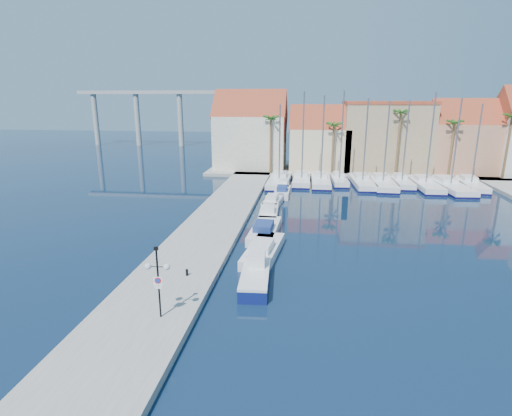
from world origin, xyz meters
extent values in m
plane|color=black|center=(0.00, 0.00, 0.00)|extent=(260.00, 260.00, 0.00)
cube|color=gray|center=(-9.00, 13.50, 0.25)|extent=(6.00, 77.00, 0.50)
cube|color=gray|center=(10.00, 48.00, 0.25)|extent=(54.00, 16.00, 0.50)
cylinder|color=black|center=(-7.84, -3.87, 2.61)|extent=(0.11, 0.11, 4.21)
cylinder|color=black|center=(-8.10, -3.88, 3.56)|extent=(0.53, 0.08, 0.05)
cylinder|color=black|center=(-7.57, -3.86, 3.56)|extent=(0.53, 0.08, 0.05)
sphere|color=white|center=(-8.36, -3.89, 3.56)|extent=(0.38, 0.38, 0.38)
sphere|color=white|center=(-7.31, -3.84, 3.56)|extent=(0.38, 0.38, 0.38)
cube|color=black|center=(-7.84, -3.87, 4.61)|extent=(0.24, 0.14, 0.17)
cube|color=white|center=(-7.83, -3.93, 2.71)|extent=(0.53, 0.06, 0.53)
cylinder|color=red|center=(-7.83, -3.96, 2.77)|extent=(0.36, 0.03, 0.36)
cylinder|color=#1933A5|center=(-7.83, -3.97, 2.77)|extent=(0.25, 0.03, 0.25)
cube|color=white|center=(-7.83, -3.93, 2.34)|extent=(0.42, 0.05, 0.15)
cylinder|color=black|center=(-7.97, 1.60, 0.73)|extent=(0.18, 0.18, 0.45)
cube|color=navy|center=(-3.19, 1.79, 0.42)|extent=(2.17, 5.68, 0.84)
cube|color=white|center=(-3.19, 1.79, 0.93)|extent=(2.17, 5.68, 0.19)
cube|color=white|center=(-3.26, 2.90, 1.44)|extent=(1.29, 1.55, 1.02)
cube|color=white|center=(-3.25, 7.21, 0.40)|extent=(3.05, 7.41, 0.80)
cube|color=white|center=(-3.33, 6.49, 1.10)|extent=(1.87, 2.68, 0.60)
cube|color=white|center=(-3.70, 12.29, 0.40)|extent=(2.63, 7.32, 0.80)
cube|color=navy|center=(-3.73, 11.56, 1.10)|extent=(1.73, 2.60, 0.60)
cube|color=white|center=(-3.91, 18.25, 0.40)|extent=(2.11, 5.96, 0.80)
cube|color=white|center=(-3.88, 17.66, 1.10)|extent=(1.40, 2.11, 0.60)
cube|color=white|center=(-3.90, 23.21, 0.40)|extent=(2.30, 5.73, 0.80)
cube|color=white|center=(-3.96, 22.65, 1.10)|extent=(1.43, 2.06, 0.60)
cube|color=white|center=(-3.11, 28.38, 0.40)|extent=(1.92, 5.84, 0.80)
cube|color=navy|center=(-3.12, 27.80, 1.10)|extent=(1.32, 2.05, 0.60)
cube|color=white|center=(-3.30, 32.77, 0.40)|extent=(1.99, 5.31, 0.80)
cube|color=white|center=(-3.27, 32.25, 1.10)|extent=(1.28, 1.89, 0.60)
cube|color=white|center=(-3.92, 38.49, 0.40)|extent=(2.02, 5.93, 0.80)
cube|color=white|center=(-3.90, 37.90, 1.10)|extent=(1.37, 2.09, 0.60)
cube|color=white|center=(-4.03, 35.42, 0.50)|extent=(3.20, 11.45, 1.00)
cube|color=#0D0D42|center=(-4.03, 35.42, 0.18)|extent=(3.26, 11.51, 0.28)
cube|color=white|center=(-4.01, 36.56, 1.30)|extent=(2.14, 3.46, 0.60)
cylinder|color=slate|center=(-4.04, 34.85, 6.30)|extent=(0.20, 0.20, 10.60)
cube|color=white|center=(-0.74, 36.53, 0.50)|extent=(2.52, 9.50, 1.00)
cube|color=#0D0D42|center=(-0.74, 36.53, 0.18)|extent=(2.58, 9.56, 0.28)
cube|color=white|center=(-0.73, 37.48, 1.30)|extent=(1.74, 2.86, 0.60)
cylinder|color=slate|center=(-0.74, 36.06, 7.19)|extent=(0.20, 0.20, 12.39)
cube|color=white|center=(2.10, 36.18, 0.50)|extent=(2.71, 10.20, 1.00)
cube|color=#0D0D42|center=(2.10, 36.18, 0.18)|extent=(2.77, 10.26, 0.28)
cube|color=white|center=(2.09, 37.20, 1.30)|extent=(1.87, 3.07, 0.60)
cylinder|color=slate|center=(2.10, 35.67, 6.93)|extent=(0.20, 0.20, 11.86)
cube|color=white|center=(4.83, 36.97, 0.50)|extent=(2.48, 8.17, 1.00)
cube|color=#0D0D42|center=(4.83, 36.97, 0.18)|extent=(2.54, 8.23, 0.28)
cube|color=white|center=(4.79, 37.78, 1.30)|extent=(1.58, 2.49, 0.60)
cylinder|color=slate|center=(4.85, 36.57, 7.25)|extent=(0.20, 0.20, 12.50)
cube|color=white|center=(8.07, 35.92, 0.50)|extent=(3.24, 10.39, 1.00)
cube|color=#0D0D42|center=(8.07, 35.92, 0.18)|extent=(3.30, 10.45, 0.28)
cube|color=white|center=(8.02, 36.94, 1.30)|extent=(2.04, 3.18, 0.60)
cylinder|color=slate|center=(8.10, 35.40, 6.73)|extent=(0.20, 0.20, 11.45)
cube|color=white|center=(10.97, 35.79, 0.50)|extent=(3.10, 11.23, 1.00)
cube|color=#0D0D42|center=(10.97, 35.79, 0.18)|extent=(3.17, 11.29, 0.28)
cube|color=white|center=(10.99, 36.91, 1.30)|extent=(2.09, 3.39, 0.60)
cylinder|color=slate|center=(10.96, 35.23, 6.54)|extent=(0.20, 0.20, 11.08)
cube|color=white|center=(13.81, 36.77, 0.50)|extent=(2.34, 8.71, 1.00)
cube|color=#0D0D42|center=(13.81, 36.77, 0.18)|extent=(2.40, 8.77, 0.28)
cube|color=white|center=(13.81, 37.64, 1.30)|extent=(1.60, 2.62, 0.60)
cylinder|color=slate|center=(13.82, 36.33, 6.59)|extent=(0.20, 0.20, 11.19)
cube|color=white|center=(16.74, 35.34, 0.50)|extent=(3.01, 10.66, 1.00)
cube|color=#0D0D42|center=(16.74, 35.34, 0.18)|extent=(3.07, 10.73, 0.28)
cube|color=white|center=(16.71, 36.40, 1.30)|extent=(2.01, 3.23, 0.60)
cylinder|color=slate|center=(16.75, 34.81, 7.11)|extent=(0.20, 0.20, 12.21)
cube|color=white|center=(19.92, 34.97, 0.50)|extent=(4.03, 12.02, 1.00)
cube|color=#0D0D42|center=(19.92, 34.97, 0.18)|extent=(4.09, 12.09, 0.28)
cube|color=white|center=(19.82, 36.15, 1.30)|extent=(2.43, 3.71, 0.60)
cylinder|color=slate|center=(19.97, 34.38, 6.74)|extent=(0.20, 0.20, 11.48)
cube|color=white|center=(23.22, 36.29, 0.50)|extent=(3.26, 10.04, 1.00)
cube|color=#0D0D42|center=(23.22, 36.29, 0.18)|extent=(3.32, 10.11, 0.28)
cube|color=white|center=(23.29, 37.28, 1.30)|extent=(2.00, 3.09, 0.60)
cylinder|color=slate|center=(23.19, 35.80, 6.38)|extent=(0.20, 0.20, 10.76)
cube|color=beige|center=(-10.00, 47.00, 5.00)|extent=(12.00, 9.00, 9.00)
cube|color=maroon|center=(-10.00, 47.00, 9.50)|extent=(12.30, 9.00, 9.00)
cube|color=beige|center=(2.00, 47.00, 4.00)|extent=(10.00, 8.00, 7.00)
cube|color=maroon|center=(2.00, 47.00, 7.50)|extent=(10.30, 8.00, 8.00)
cube|color=#9C8660|center=(13.00, 48.00, 6.00)|extent=(14.00, 10.00, 11.00)
cube|color=maroon|center=(13.00, 48.00, 11.75)|extent=(14.20, 10.20, 0.50)
cube|color=tan|center=(25.00, 47.00, 4.50)|extent=(10.00, 8.00, 8.00)
cube|color=maroon|center=(25.00, 47.00, 8.50)|extent=(10.30, 8.00, 8.00)
cylinder|color=brown|center=(-6.00, 42.00, 5.00)|extent=(0.36, 0.36, 9.00)
sphere|color=#255B1A|center=(-6.00, 42.00, 9.35)|extent=(2.60, 2.60, 2.60)
cylinder|color=brown|center=(4.00, 42.00, 4.50)|extent=(0.36, 0.36, 8.00)
sphere|color=#255B1A|center=(4.00, 42.00, 8.35)|extent=(2.60, 2.60, 2.60)
cylinder|color=brown|center=(14.00, 42.00, 5.50)|extent=(0.36, 0.36, 10.00)
sphere|color=#255B1A|center=(14.00, 42.00, 10.35)|extent=(2.60, 2.60, 2.60)
cylinder|color=brown|center=(22.00, 42.00, 4.75)|extent=(0.36, 0.36, 8.50)
sphere|color=#255B1A|center=(22.00, 42.00, 8.85)|extent=(2.60, 2.60, 2.60)
cylinder|color=brown|center=(30.00, 42.00, 5.25)|extent=(0.36, 0.36, 9.50)
sphere|color=#255B1A|center=(30.00, 42.00, 9.85)|extent=(2.60, 2.60, 2.60)
cube|color=#9E9E99|center=(-38.00, 82.00, 14.00)|extent=(48.00, 2.20, 0.90)
cylinder|color=#9E9E99|center=(-58.00, 82.00, 7.00)|extent=(1.40, 1.40, 14.00)
cylinder|color=#9E9E99|center=(-46.00, 82.00, 7.00)|extent=(1.40, 1.40, 14.00)
cylinder|color=#9E9E99|center=(-34.00, 82.00, 7.00)|extent=(1.40, 1.40, 14.00)
cylinder|color=#9E9E99|center=(-22.00, 82.00, 7.00)|extent=(1.40, 1.40, 14.00)
camera|label=1|loc=(0.12, -23.10, 12.40)|focal=28.00mm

